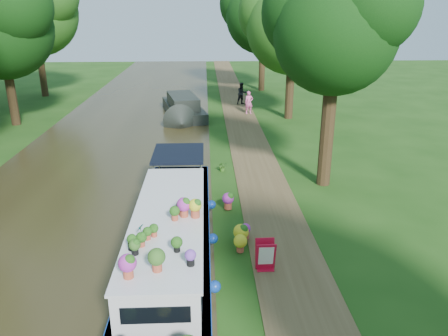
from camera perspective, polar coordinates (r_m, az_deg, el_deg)
ground at (r=15.90m, az=2.12°, el=-6.38°), size 100.00×100.00×0.00m
canal_water at (r=16.56m, az=-19.19°, el=-6.41°), size 10.00×100.00×0.02m
towpath at (r=16.03m, az=6.43°, el=-6.22°), size 2.20×100.00×0.03m
plant_boat at (r=12.35m, az=-7.12°, el=-10.36°), size 2.29×13.52×2.27m
tree_near_overhang at (r=17.96m, az=14.35°, el=17.96°), size 5.52×5.28×8.99m
tree_near_mid at (r=29.82m, az=8.98°, el=18.61°), size 6.90×6.60×9.40m
tree_near_far at (r=40.61m, az=5.15°, el=19.95°), size 7.59×7.26×10.30m
tree_far_d at (r=40.70m, az=-23.69°, el=18.95°), size 8.05×7.70×10.85m
second_boat at (r=30.77m, az=-5.37°, el=7.83°), size 3.51×8.00×1.48m
sandwich_board at (r=12.77m, az=5.43°, el=-11.41°), size 0.56×0.45×0.89m
pedestrian_pink at (r=31.35m, az=3.28°, el=8.54°), size 0.64×0.48×1.61m
pedestrian_dark at (r=34.50m, az=2.36°, el=9.69°), size 1.00×0.90×1.69m
verge_plant at (r=20.14m, az=-0.19°, el=0.21°), size 0.44×0.38×0.47m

